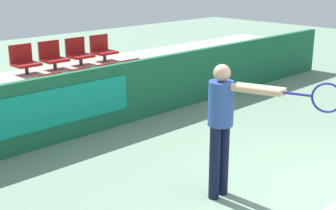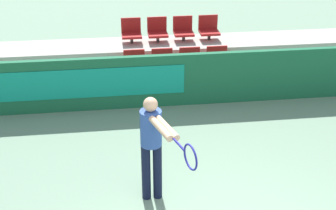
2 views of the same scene
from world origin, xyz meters
name	(u,v)px [view 2 (image 2 of 2)]	position (x,y,z in m)	size (l,w,h in m)	color
barrier_wall	(180,80)	(-0.04, 4.38, 0.55)	(12.94, 0.14, 1.09)	#19603D
bleacher_tier_front	(177,84)	(0.00, 4.98, 0.19)	(12.54, 1.02, 0.39)	#ADA89E
bleacher_tier_middle	(171,58)	(0.00, 6.00, 0.39)	(12.54, 1.02, 0.77)	#ADA89E
stadium_chair_0	(135,64)	(-0.89, 5.10, 0.63)	(0.45, 0.41, 0.54)	#333333
stadium_chair_1	(163,63)	(-0.30, 5.10, 0.63)	(0.45, 0.41, 0.54)	#333333
stadium_chair_2	(190,62)	(0.30, 5.10, 0.63)	(0.45, 0.41, 0.54)	#333333
stadium_chair_3	(218,61)	(0.89, 5.10, 0.63)	(0.45, 0.41, 0.54)	#333333
stadium_chair_4	(131,32)	(-0.89, 6.12, 1.02)	(0.45, 0.41, 0.54)	#333333
stadium_chair_5	(157,31)	(-0.30, 6.12, 1.02)	(0.45, 0.41, 0.54)	#333333
stadium_chair_6	(183,30)	(0.30, 6.12, 1.02)	(0.45, 0.41, 0.54)	#333333
stadium_chair_7	(209,29)	(0.89, 6.12, 1.02)	(0.45, 0.41, 0.54)	#333333
tennis_player	(153,141)	(-0.85, 1.38, 1.00)	(0.57, 1.41, 1.63)	black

